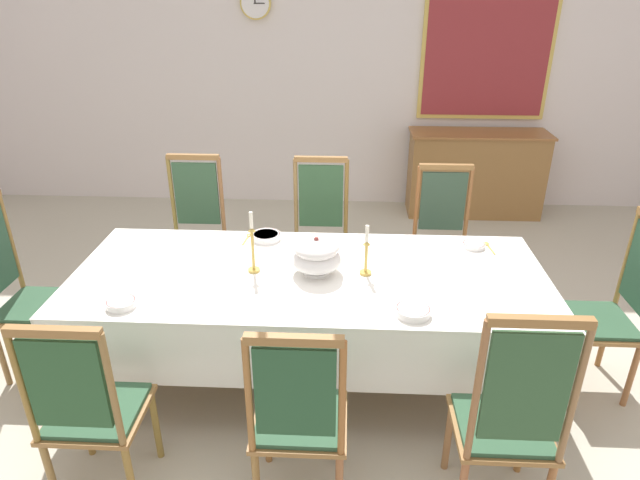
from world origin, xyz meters
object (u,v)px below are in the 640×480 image
at_px(chair_head_west, 21,290).
at_px(bowl_near_right, 266,236).
at_px(sideboard, 475,173).
at_px(chair_north_a, 196,230).
at_px(spoon_secondary, 248,236).
at_px(chair_south_a, 89,408).
at_px(candlestick_east, 366,255).
at_px(chair_north_b, 320,233).
at_px(spoon_primary, 488,245).
at_px(chair_south_b, 299,415).
at_px(bowl_far_left, 121,303).
at_px(chair_head_east, 612,307).
at_px(soup_tureen, 316,256).
at_px(chair_north_c, 442,237).
at_px(bowl_far_right, 413,311).
at_px(bowl_near_left, 474,245).
at_px(mounted_clock, 256,3).
at_px(candlestick_west, 253,248).
at_px(framed_painting, 488,45).
at_px(chair_south_c, 509,418).
at_px(dining_table, 310,283).

height_order(chair_head_west, bowl_near_right, chair_head_west).
bearing_deg(sideboard, chair_north_a, 36.42).
bearing_deg(spoon_secondary, chair_south_a, -103.44).
height_order(chair_south_a, chair_north_a, chair_north_a).
distance_m(candlestick_east, bowl_near_right, 0.80).
relative_size(chair_north_b, spoon_primary, 6.45).
height_order(chair_south_b, bowl_far_left, chair_south_b).
distance_m(chair_head_east, soup_tureen, 1.79).
bearing_deg(chair_north_c, bowl_far_right, 74.75).
bearing_deg(chair_north_c, sideboard, -108.85).
distance_m(bowl_near_left, bowl_near_right, 1.37).
xyz_separation_m(bowl_near_right, spoon_secondary, (-0.13, 0.03, -0.02)).
distance_m(chair_north_b, spoon_primary, 1.27).
distance_m(chair_north_c, mounted_clock, 3.14).
bearing_deg(chair_north_a, chair_head_west, 48.71).
distance_m(chair_south_b, soup_tureen, 1.02).
bearing_deg(chair_north_a, sideboard, -143.58).
bearing_deg(sideboard, chair_south_a, 56.28).
height_order(bowl_near_left, bowl_near_right, bowl_near_right).
xyz_separation_m(candlestick_west, bowl_near_right, (0.01, 0.45, -0.13)).
distance_m(soup_tureen, framed_painting, 3.59).
relative_size(soup_tureen, bowl_near_left, 2.10).
xyz_separation_m(chair_north_c, candlestick_west, (-1.28, -0.97, 0.36)).
xyz_separation_m(chair_head_east, bowl_far_left, (-2.78, -0.43, 0.21)).
distance_m(soup_tureen, sideboard, 3.27).
distance_m(chair_head_east, spoon_secondary, 2.31).
xyz_separation_m(chair_north_b, sideboard, (1.58, 1.88, -0.12)).
relative_size(chair_south_c, bowl_near_right, 5.98).
bearing_deg(candlestick_east, soup_tureen, -180.00).
xyz_separation_m(candlestick_east, bowl_near_right, (-0.66, 0.45, -0.10)).
distance_m(dining_table, sideboard, 3.27).
distance_m(chair_north_c, spoon_secondary, 1.50).
xyz_separation_m(chair_south_a, chair_head_east, (2.76, 0.97, 0.02)).
distance_m(soup_tureen, spoon_primary, 1.18).
relative_size(candlestick_east, sideboard, 0.22).
bearing_deg(dining_table, chair_north_c, 45.57).
bearing_deg(sideboard, framed_painting, -95.86).
height_order(chair_north_a, chair_south_b, chair_north_a).
relative_size(chair_north_b, sideboard, 0.80).
bearing_deg(bowl_far_right, chair_south_c, -55.21).
height_order(soup_tureen, bowl_near_left, soup_tureen).
bearing_deg(spoon_secondary, chair_head_east, -6.03).
relative_size(chair_head_east, candlestick_west, 2.99).
bearing_deg(framed_painting, chair_north_a, -140.34).
xyz_separation_m(sideboard, framed_painting, (0.03, 0.25, 1.29)).
bearing_deg(framed_painting, chair_head_east, -86.52).
xyz_separation_m(chair_north_c, soup_tureen, (-0.91, -0.97, 0.31)).
xyz_separation_m(chair_head_west, mounted_clock, (1.06, 3.09, 1.54)).
bearing_deg(bowl_near_right, spoon_primary, -1.08).
relative_size(chair_south_c, candlestick_west, 3.12).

